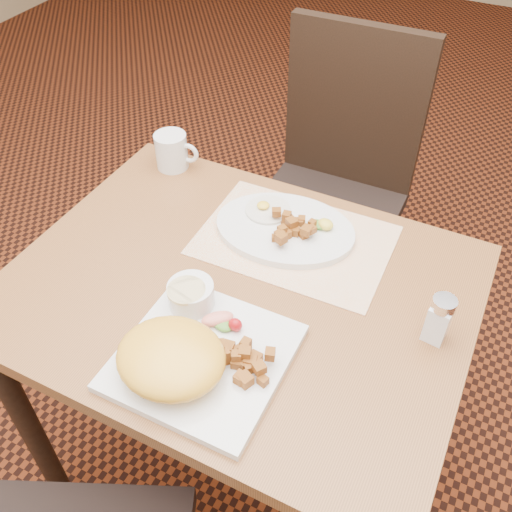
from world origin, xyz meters
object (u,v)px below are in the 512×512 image
object	(u,v)px
salt_shaker	(439,318)
coffee_mug	(172,151)
table	(239,321)
chair_far	(336,177)
plate_oval	(285,229)
plate_square	(204,357)

from	to	relation	value
salt_shaker	coffee_mug	distance (m)	0.75
coffee_mug	salt_shaker	bearing A→B (deg)	-19.18
coffee_mug	table	bearing A→B (deg)	-41.18
table	chair_far	size ratio (longest dim) A/B	0.93
chair_far	plate_oval	size ratio (longest dim) A/B	3.19
table	plate_oval	size ratio (longest dim) A/B	2.96
plate_oval	coffee_mug	xyz separation A→B (m)	(-0.35, 0.11, 0.03)
plate_square	plate_oval	world-z (taller)	plate_oval
chair_far	salt_shaker	bearing A→B (deg)	121.29
salt_shaker	coffee_mug	bearing A→B (deg)	160.82
plate_square	coffee_mug	size ratio (longest dim) A/B	2.54
chair_far	plate_square	size ratio (longest dim) A/B	3.46
plate_oval	salt_shaker	world-z (taller)	salt_shaker
salt_shaker	coffee_mug	size ratio (longest dim) A/B	0.91
plate_square	salt_shaker	world-z (taller)	salt_shaker
coffee_mug	chair_far	bearing A→B (deg)	54.98
chair_far	coffee_mug	bearing A→B (deg)	54.26
plate_oval	coffee_mug	size ratio (longest dim) A/B	2.76
table	plate_oval	bearing A→B (deg)	84.18
chair_far	salt_shaker	size ratio (longest dim) A/B	9.70
table	salt_shaker	distance (m)	0.41
plate_square	salt_shaker	size ratio (longest dim) A/B	2.80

